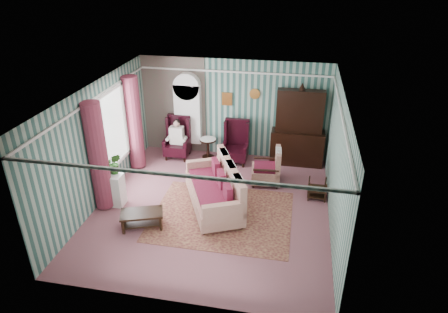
% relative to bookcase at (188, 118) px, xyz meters
% --- Properties ---
extents(floor, '(6.00, 6.00, 0.00)m').
position_rel_bookcase_xyz_m(floor, '(1.35, -2.84, -1.12)').
color(floor, '#804A4F').
rests_on(floor, ground).
extents(room_shell, '(5.53, 6.02, 2.91)m').
position_rel_bookcase_xyz_m(room_shell, '(0.73, -2.66, 0.89)').
color(room_shell, '#325C54').
rests_on(room_shell, ground).
extents(bookcase, '(0.80, 0.28, 2.24)m').
position_rel_bookcase_xyz_m(bookcase, '(0.00, 0.00, 0.00)').
color(bookcase, white).
rests_on(bookcase, floor).
extents(dresser_hutch, '(1.50, 0.56, 2.36)m').
position_rel_bookcase_xyz_m(dresser_hutch, '(3.25, -0.12, 0.06)').
color(dresser_hutch, black).
rests_on(dresser_hutch, floor).
extents(wingback_left, '(0.76, 0.80, 1.25)m').
position_rel_bookcase_xyz_m(wingback_left, '(-0.25, -0.39, -0.50)').
color(wingback_left, black).
rests_on(wingback_left, floor).
extents(wingback_right, '(0.76, 0.80, 1.25)m').
position_rel_bookcase_xyz_m(wingback_right, '(1.50, -0.39, -0.50)').
color(wingback_right, black).
rests_on(wingback_right, floor).
extents(seated_woman, '(0.44, 0.40, 1.18)m').
position_rel_bookcase_xyz_m(seated_woman, '(-0.25, -0.39, -0.53)').
color(seated_woman, white).
rests_on(seated_woman, floor).
extents(round_side_table, '(0.50, 0.50, 0.60)m').
position_rel_bookcase_xyz_m(round_side_table, '(0.65, -0.24, -0.82)').
color(round_side_table, black).
rests_on(round_side_table, floor).
extents(nest_table, '(0.45, 0.38, 0.54)m').
position_rel_bookcase_xyz_m(nest_table, '(3.82, -1.94, -0.85)').
color(nest_table, black).
rests_on(nest_table, floor).
extents(plant_stand, '(0.55, 0.35, 0.80)m').
position_rel_bookcase_xyz_m(plant_stand, '(-1.05, -3.14, -0.72)').
color(plant_stand, white).
rests_on(plant_stand, floor).
extents(rug, '(3.20, 2.60, 0.01)m').
position_rel_bookcase_xyz_m(rug, '(1.65, -3.14, -1.11)').
color(rug, '#541E1C').
rests_on(rug, floor).
extents(sofa, '(1.88, 2.49, 0.94)m').
position_rel_bookcase_xyz_m(sofa, '(1.37, -2.81, -0.65)').
color(sofa, beige).
rests_on(sofa, floor).
extents(floral_armchair, '(0.83, 0.88, 0.96)m').
position_rel_bookcase_xyz_m(floral_armchair, '(2.49, -1.41, -0.64)').
color(floral_armchair, '#B5A38C').
rests_on(floral_armchair, floor).
extents(coffee_table, '(1.03, 0.77, 0.39)m').
position_rel_bookcase_xyz_m(coffee_table, '(-0.01, -3.89, -0.92)').
color(coffee_table, black).
rests_on(coffee_table, floor).
extents(potted_plant_a, '(0.44, 0.39, 0.46)m').
position_rel_bookcase_xyz_m(potted_plant_a, '(-1.14, -3.20, -0.09)').
color(potted_plant_a, '#1E4E18').
rests_on(potted_plant_a, plant_stand).
extents(potted_plant_b, '(0.33, 0.29, 0.53)m').
position_rel_bookcase_xyz_m(potted_plant_b, '(-0.95, -3.03, -0.06)').
color(potted_plant_b, '#1C5A1F').
rests_on(potted_plant_b, plant_stand).
extents(potted_plant_c, '(0.26, 0.26, 0.36)m').
position_rel_bookcase_xyz_m(potted_plant_c, '(-1.11, -3.04, -0.14)').
color(potted_plant_c, '#215219').
rests_on(potted_plant_c, plant_stand).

